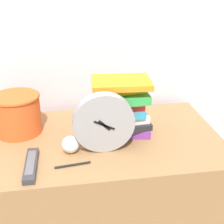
# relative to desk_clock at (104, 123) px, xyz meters

# --- Properties ---
(wall_back) EXTENTS (6.00, 0.04, 2.40)m
(wall_back) POSITION_rel_desk_clock_xyz_m (-0.13, 0.45, 0.35)
(wall_back) COLOR silver
(wall_back) RESTS_ON ground_plane
(desk) EXTENTS (1.23, 0.57, 0.74)m
(desk) POSITION_rel_desk_clock_xyz_m (-0.13, 0.09, -0.48)
(desk) COLOR olive
(desk) RESTS_ON ground_plane
(desk_clock) EXTENTS (0.22, 0.05, 0.22)m
(desk_clock) POSITION_rel_desk_clock_xyz_m (0.00, 0.00, 0.00)
(desk_clock) COLOR #99999E
(desk_clock) RESTS_ON desk
(book_stack) EXTENTS (0.26, 0.19, 0.23)m
(book_stack) POSITION_rel_desk_clock_xyz_m (0.08, 0.12, 0.00)
(book_stack) COLOR #7A3899
(book_stack) RESTS_ON desk
(basket) EXTENTS (0.19, 0.19, 0.16)m
(basket) POSITION_rel_desk_clock_xyz_m (-0.33, 0.19, -0.03)
(basket) COLOR #E05623
(basket) RESTS_ON desk
(tv_remote) EXTENTS (0.04, 0.19, 0.02)m
(tv_remote) POSITION_rel_desk_clock_xyz_m (-0.26, -0.08, -0.10)
(tv_remote) COLOR #333338
(tv_remote) RESTS_ON desk
(crumpled_paper_ball) EXTENTS (0.06, 0.06, 0.06)m
(crumpled_paper_ball) POSITION_rel_desk_clock_xyz_m (-0.12, 0.00, -0.08)
(crumpled_paper_ball) COLOR white
(crumpled_paper_ball) RESTS_ON desk
(pen) EXTENTS (0.12, 0.02, 0.01)m
(pen) POSITION_rel_desk_clock_xyz_m (-0.12, -0.09, -0.11)
(pen) COLOR black
(pen) RESTS_ON desk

